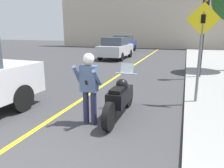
# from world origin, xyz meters

# --- Properties ---
(road_center_line) EXTENTS (0.12, 36.00, 0.01)m
(road_center_line) POSITION_xyz_m (-0.60, 6.00, 0.00)
(road_center_line) COLOR yellow
(road_center_line) RESTS_ON ground
(building_backdrop) EXTENTS (28.00, 1.20, 7.99)m
(building_backdrop) POSITION_xyz_m (0.00, 26.00, 3.99)
(building_backdrop) COLOR beige
(building_backdrop) RESTS_ON ground
(motorcycle) EXTENTS (0.62, 2.36, 1.32)m
(motorcycle) POSITION_xyz_m (1.01, 2.83, 0.52)
(motorcycle) COLOR black
(motorcycle) RESTS_ON ground
(person_biker) EXTENTS (0.59, 0.47, 1.70)m
(person_biker) POSITION_xyz_m (0.43, 2.20, 1.04)
(person_biker) COLOR #282D4C
(person_biker) RESTS_ON ground
(crossing_sign) EXTENTS (0.91, 0.08, 2.85)m
(crossing_sign) POSITION_xyz_m (2.91, 4.47, 1.83)
(crossing_sign) COLOR slate
(crossing_sign) RESTS_ON sidewalk_curb
(traffic_light) EXTENTS (0.26, 0.30, 3.71)m
(traffic_light) POSITION_xyz_m (3.18, 8.33, 2.69)
(traffic_light) COLOR #2D2D30
(traffic_light) RESTS_ON sidewalk_curb
(parked_car_silver) EXTENTS (1.88, 4.20, 1.68)m
(parked_car_silver) POSITION_xyz_m (-2.73, 14.22, 0.86)
(parked_car_silver) COLOR black
(parked_car_silver) RESTS_ON ground
(parked_car_blue) EXTENTS (1.88, 4.20, 1.68)m
(parked_car_blue) POSITION_xyz_m (-3.73, 20.20, 0.86)
(parked_car_blue) COLOR black
(parked_car_blue) RESTS_ON ground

